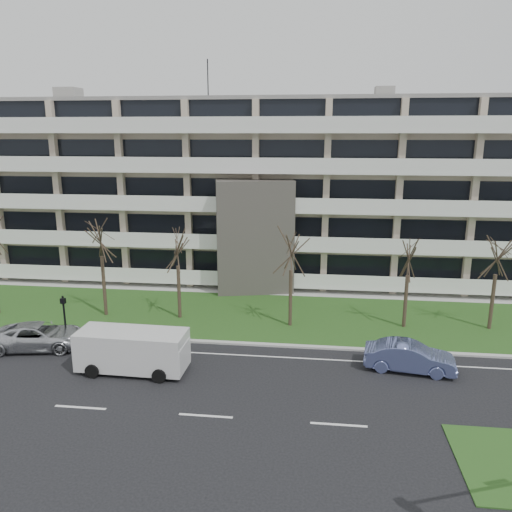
# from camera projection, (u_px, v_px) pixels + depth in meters

# --- Properties ---
(ground) EXTENTS (160.00, 160.00, 0.00)m
(ground) POSITION_uv_depth(u_px,v_px,m) (206.00, 416.00, 22.72)
(ground) COLOR black
(ground) RESTS_ON ground
(grass_verge) EXTENTS (90.00, 10.00, 0.06)m
(grass_verge) POSITION_uv_depth(u_px,v_px,m) (245.00, 315.00, 35.23)
(grass_verge) COLOR #24511B
(grass_verge) RESTS_ON ground
(curb) EXTENTS (90.00, 0.35, 0.12)m
(curb) POSITION_uv_depth(u_px,v_px,m) (234.00, 343.00, 30.41)
(curb) COLOR #B2B2AD
(curb) RESTS_ON ground
(sidewalk) EXTENTS (90.00, 2.00, 0.08)m
(sidewalk) POSITION_uv_depth(u_px,v_px,m) (255.00, 291.00, 40.53)
(sidewalk) COLOR #B2B2AD
(sidewalk) RESTS_ON ground
(lane_edge_line) EXTENTS (90.00, 0.12, 0.01)m
(lane_edge_line) POSITION_uv_depth(u_px,v_px,m) (230.00, 354.00, 28.98)
(lane_edge_line) COLOR white
(lane_edge_line) RESTS_ON ground
(apartment_building) EXTENTS (60.50, 15.10, 18.75)m
(apartment_building) POSITION_uv_depth(u_px,v_px,m) (264.00, 188.00, 45.27)
(apartment_building) COLOR #C4B198
(apartment_building) RESTS_ON ground
(silver_pickup) EXTENTS (5.83, 3.41, 1.52)m
(silver_pickup) POSITION_uv_depth(u_px,v_px,m) (39.00, 336.00, 29.70)
(silver_pickup) COLOR #BABDC2
(silver_pickup) RESTS_ON ground
(blue_sedan) EXTENTS (4.97, 2.33, 1.58)m
(blue_sedan) POSITION_uv_depth(u_px,v_px,m) (410.00, 357.00, 26.88)
(blue_sedan) COLOR #6875B5
(blue_sedan) RESTS_ON ground
(white_van) EXTENTS (5.90, 2.54, 2.26)m
(white_van) POSITION_uv_depth(u_px,v_px,m) (134.00, 347.00, 26.71)
(white_van) COLOR silver
(white_van) RESTS_ON ground
(pedestrian_signal) EXTENTS (0.31, 0.26, 3.03)m
(pedestrian_signal) POSITION_uv_depth(u_px,v_px,m) (64.00, 313.00, 30.10)
(pedestrian_signal) COLOR black
(pedestrian_signal) RESTS_ON ground
(tree_2) EXTENTS (3.84, 3.84, 7.67)m
(tree_2) POSITION_uv_depth(u_px,v_px,m) (100.00, 232.00, 33.77)
(tree_2) COLOR #382B21
(tree_2) RESTS_ON ground
(tree_3) EXTENTS (3.35, 3.35, 6.70)m
(tree_3) POSITION_uv_depth(u_px,v_px,m) (177.00, 245.00, 33.44)
(tree_3) COLOR #382B21
(tree_3) RESTS_ON ground
(tree_4) EXTENTS (3.46, 3.46, 6.92)m
(tree_4) POSITION_uv_depth(u_px,v_px,m) (291.00, 247.00, 31.98)
(tree_4) COLOR #382B21
(tree_4) RESTS_ON ground
(tree_5) EXTENTS (3.19, 3.19, 6.38)m
(tree_5) POSITION_uv_depth(u_px,v_px,m) (409.00, 255.00, 31.84)
(tree_5) COLOR #382B21
(tree_5) RESTS_ON ground
(tree_6) EXTENTS (3.33, 3.33, 6.67)m
(tree_6) POSITION_uv_depth(u_px,v_px,m) (498.00, 253.00, 31.47)
(tree_6) COLOR #382B21
(tree_6) RESTS_ON ground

